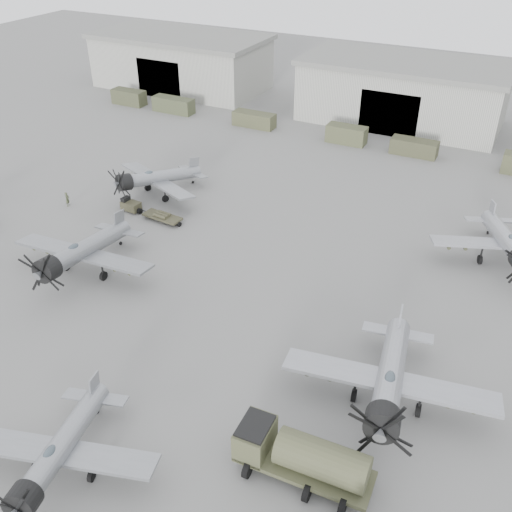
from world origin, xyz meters
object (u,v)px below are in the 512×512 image
Objects in this scene: aircraft_far_1 at (508,243)px; fuel_tanker at (302,455)px; aircraft_mid_1 at (80,252)px; tug_trailer at (143,210)px; aircraft_far_0 at (154,178)px; ground_crew at (67,199)px; aircraft_near_1 at (57,453)px; aircraft_mid_2 at (389,381)px.

fuel_tanker is at bearing -125.88° from aircraft_far_1.
aircraft_mid_1 reaches higher than fuel_tanker.
aircraft_far_0 is at bearing 112.06° from tug_trailer.
tug_trailer is at bearing 170.28° from aircraft_far_1.
aircraft_mid_1 is 37.75m from aircraft_far_1.
aircraft_far_0 is at bearing -63.35° from ground_crew.
aircraft_near_1 is at bearing -152.51° from ground_crew.
aircraft_far_0 is (-31.63, 18.69, -0.35)m from aircraft_mid_2.
aircraft_far_0 is (-3.43, 15.68, -0.23)m from aircraft_mid_1.
aircraft_far_1 is 1.76× the size of tug_trailer.
aircraft_mid_2 is 22.05m from aircraft_far_1.
aircraft_near_1 is 7.17× the size of ground_crew.
aircraft_near_1 is at bearing -55.92° from aircraft_mid_1.
aircraft_mid_2 is 1.07× the size of aircraft_far_1.
ground_crew is (-8.41, -2.04, 0.25)m from tug_trailer.
aircraft_mid_1 is at bearing 111.49° from aircraft_near_1.
tug_trailer is at bearing -90.85° from ground_crew.
ground_crew is at bearing -162.13° from tug_trailer.
aircraft_near_1 is 1.55× the size of tug_trailer.
aircraft_mid_1 is at bearing 155.59° from fuel_tanker.
ground_crew is at bearing 153.07° from aircraft_mid_2.
aircraft_near_1 is at bearing -140.65° from aircraft_far_1.
aircraft_mid_2 reaches higher than aircraft_near_1.
aircraft_mid_1 reaches higher than tug_trailer.
aircraft_mid_2 is at bearing -21.40° from tug_trailer.
aircraft_mid_1 is at bearing -75.45° from tug_trailer.
aircraft_far_1 is at bearing -92.71° from ground_crew.
aircraft_near_1 is 21.03m from aircraft_mid_1.
ground_crew is at bearing 134.01° from aircraft_mid_1.
aircraft_near_1 is at bearing -40.81° from aircraft_far_0.
aircraft_mid_1 is (-12.94, 16.57, 0.33)m from aircraft_near_1.
aircraft_far_1 is 1.61× the size of fuel_tanker.
aircraft_mid_1 reaches higher than ground_crew.
aircraft_mid_2 reaches higher than aircraft_far_1.
aircraft_near_1 is 0.82× the size of aircraft_mid_2.
fuel_tanker is (25.28, -10.18, -0.64)m from aircraft_mid_1.
aircraft_mid_1 is 1.02× the size of aircraft_far_1.
aircraft_near_1 is 40.38m from aircraft_far_1.
aircraft_far_1 is at bearing 26.78° from aircraft_far_0.
aircraft_far_1 is 35.73m from tug_trailer.
aircraft_mid_1 is 1.64× the size of fuel_tanker.
fuel_tanker is at bearing -25.83° from aircraft_mid_1.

